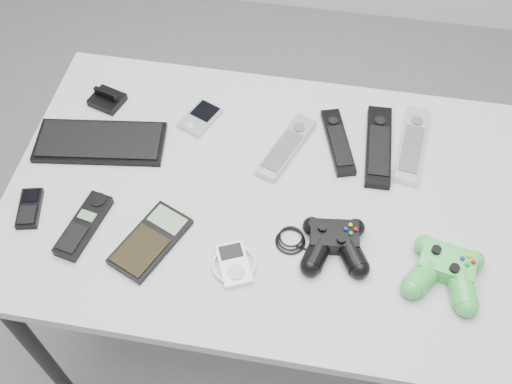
% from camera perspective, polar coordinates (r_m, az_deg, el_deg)
% --- Properties ---
extents(floor, '(3.50, 3.50, 0.00)m').
position_cam_1_polar(floor, '(1.96, -1.25, -15.14)').
color(floor, slate).
rests_on(floor, ground).
extents(desk, '(1.14, 0.73, 0.76)m').
position_cam_1_polar(desk, '(1.37, 0.95, -1.76)').
color(desk, '#A7A7AA').
rests_on(desk, floor).
extents(pda_keyboard, '(0.31, 0.16, 0.02)m').
position_cam_1_polar(pda_keyboard, '(1.44, -14.61, 4.67)').
color(pda_keyboard, black).
rests_on(pda_keyboard, desk).
extents(dock_bracket, '(0.09, 0.09, 0.04)m').
position_cam_1_polar(dock_bracket, '(1.52, -14.06, 8.78)').
color(dock_bracket, black).
rests_on(dock_bracket, desk).
extents(pda, '(0.10, 0.12, 0.02)m').
position_cam_1_polar(pda, '(1.45, -5.34, 7.06)').
color(pda, '#A8A8B0').
rests_on(pda, desk).
extents(remote_silver_a, '(0.12, 0.21, 0.02)m').
position_cam_1_polar(remote_silver_a, '(1.39, 2.91, 4.32)').
color(remote_silver_a, '#A8A8B0').
rests_on(remote_silver_a, desk).
extents(remote_black_a, '(0.10, 0.20, 0.02)m').
position_cam_1_polar(remote_black_a, '(1.41, 7.81, 4.79)').
color(remote_black_a, black).
rests_on(remote_black_a, desk).
extents(remote_black_b, '(0.06, 0.24, 0.02)m').
position_cam_1_polar(remote_black_b, '(1.42, 11.60, 4.35)').
color(remote_black_b, black).
rests_on(remote_black_b, desk).
extents(remote_silver_b, '(0.08, 0.23, 0.02)m').
position_cam_1_polar(remote_silver_b, '(1.44, 14.65, 4.42)').
color(remote_silver_b, silver).
rests_on(remote_silver_b, desk).
extents(mobile_phone, '(0.07, 0.11, 0.02)m').
position_cam_1_polar(mobile_phone, '(1.37, -20.77, -1.44)').
color(mobile_phone, black).
rests_on(mobile_phone, desk).
extents(cordless_handset, '(0.08, 0.17, 0.03)m').
position_cam_1_polar(cordless_handset, '(1.31, -16.09, -3.06)').
color(cordless_handset, black).
rests_on(cordless_handset, desk).
extents(calculator, '(0.15, 0.20, 0.02)m').
position_cam_1_polar(calculator, '(1.26, -10.02, -4.61)').
color(calculator, black).
rests_on(calculator, desk).
extents(mp3_player, '(0.12, 0.13, 0.02)m').
position_cam_1_polar(mp3_player, '(1.22, -2.12, -6.89)').
color(mp3_player, white).
rests_on(mp3_player, desk).
extents(controller_black, '(0.25, 0.18, 0.05)m').
position_cam_1_polar(controller_black, '(1.23, 7.47, -4.78)').
color(controller_black, black).
rests_on(controller_black, desk).
extents(controller_green, '(0.18, 0.19, 0.05)m').
position_cam_1_polar(controller_green, '(1.25, 17.61, -7.04)').
color(controller_green, '#268E3C').
rests_on(controller_green, desk).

